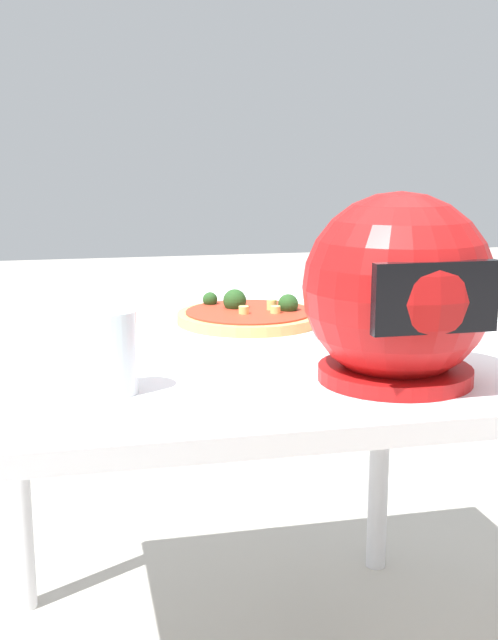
{
  "coord_description": "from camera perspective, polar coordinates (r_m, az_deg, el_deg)",
  "views": [
    {
      "loc": [
        0.3,
        1.32,
        1.04
      ],
      "look_at": [
        -0.0,
        -0.02,
        0.76
      ],
      "focal_mm": 44.56,
      "sensor_mm": 36.0,
      "label": 1
    }
  ],
  "objects": [
    {
      "name": "motorcycle_helmet",
      "position": [
        1.1,
        10.67,
        1.98
      ],
      "size": [
        0.26,
        0.26,
        0.26
      ],
      "color": "#B21414",
      "rests_on": "dining_table"
    },
    {
      "name": "pizza_plate",
      "position": [
        1.43,
        0.01,
        -0.39
      ],
      "size": [
        0.3,
        0.3,
        0.01
      ],
      "primitive_type": "cylinder",
      "color": "white",
      "rests_on": "dining_table"
    },
    {
      "name": "pizza",
      "position": [
        1.43,
        0.02,
        0.36
      ],
      "size": [
        0.26,
        0.26,
        0.06
      ],
      "color": "tan",
      "rests_on": "pizza_plate"
    },
    {
      "name": "drinking_glass",
      "position": [
        1.05,
        -9.9,
        -2.28
      ],
      "size": [
        0.07,
        0.07,
        0.11
      ],
      "primitive_type": "cylinder",
      "color": "silver",
      "rests_on": "dining_table"
    },
    {
      "name": "dining_table",
      "position": [
        1.41,
        -0.01,
        -4.34
      ],
      "size": [
        1.0,
        1.01,
        0.74
      ],
      "color": "white",
      "rests_on": "ground"
    }
  ]
}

